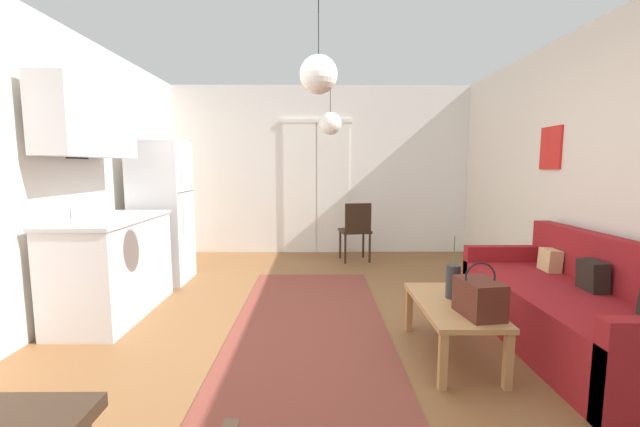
# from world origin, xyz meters

# --- Properties ---
(ground_plane) EXTENTS (5.27, 7.36, 0.10)m
(ground_plane) POSITION_xyz_m (0.00, 0.00, -0.05)
(ground_plane) COLOR brown
(wall_back) EXTENTS (4.87, 0.13, 2.64)m
(wall_back) POSITION_xyz_m (-0.00, 3.43, 1.31)
(wall_back) COLOR white
(wall_back) RESTS_ON ground_plane
(wall_left) EXTENTS (0.12, 6.96, 2.64)m
(wall_left) POSITION_xyz_m (-2.38, 0.00, 1.32)
(wall_left) COLOR silver
(wall_left) RESTS_ON ground_plane
(area_rug) EXTENTS (1.32, 3.04, 0.01)m
(area_rug) POSITION_xyz_m (-0.13, 0.46, 0.01)
(area_rug) COLOR brown
(area_rug) RESTS_ON ground_plane
(couch) EXTENTS (0.84, 2.00, 0.85)m
(couch) POSITION_xyz_m (1.91, -0.07, 0.28)
(couch) COLOR maroon
(couch) RESTS_ON ground_plane
(coffee_table) EXTENTS (0.49, 0.98, 0.40)m
(coffee_table) POSITION_xyz_m (0.91, -0.19, 0.35)
(coffee_table) COLOR #B27F4C
(coffee_table) RESTS_ON ground_plane
(bamboo_vase) EXTENTS (0.10, 0.10, 0.47)m
(bamboo_vase) POSITION_xyz_m (0.95, -0.10, 0.53)
(bamboo_vase) COLOR #2D2D33
(bamboo_vase) RESTS_ON coffee_table
(handbag) EXTENTS (0.27, 0.35, 0.36)m
(handbag) POSITION_xyz_m (1.00, -0.45, 0.53)
(handbag) COLOR #512319
(handbag) RESTS_ON coffee_table
(refrigerator) EXTENTS (0.61, 0.60, 1.68)m
(refrigerator) POSITION_xyz_m (-1.92, 1.76, 0.84)
(refrigerator) COLOR white
(refrigerator) RESTS_ON ground_plane
(kitchen_counter) EXTENTS (0.63, 1.32, 2.11)m
(kitchen_counter) POSITION_xyz_m (-2.00, 0.66, 0.79)
(kitchen_counter) COLOR silver
(kitchen_counter) RESTS_ON ground_plane
(accent_chair) EXTENTS (0.48, 0.46, 0.86)m
(accent_chair) POSITION_xyz_m (0.50, 2.72, 0.49)
(accent_chair) COLOR black
(accent_chair) RESTS_ON ground_plane
(pendant_lamp_near) EXTENTS (0.29, 0.29, 0.72)m
(pendant_lamp_near) POSITION_xyz_m (-0.05, 0.10, 2.06)
(pendant_lamp_near) COLOR black
(pendant_lamp_far) EXTENTS (0.29, 0.29, 0.86)m
(pendant_lamp_far) POSITION_xyz_m (0.11, 2.17, 1.92)
(pendant_lamp_far) COLOR black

